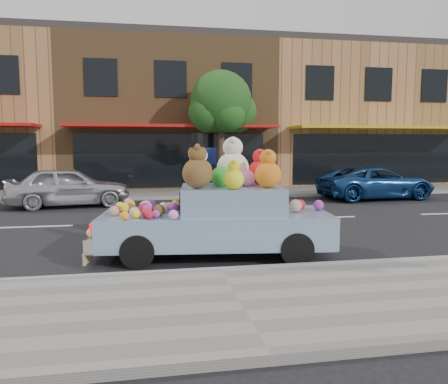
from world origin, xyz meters
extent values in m
plane|color=black|center=(0.00, 0.00, 0.00)|extent=(120.00, 120.00, 0.00)
cube|color=gray|center=(0.00, -6.50, 0.06)|extent=(60.00, 3.00, 0.12)
cube|color=gray|center=(0.00, 6.50, 0.06)|extent=(60.00, 3.00, 0.12)
cube|color=gray|center=(0.00, -5.00, 0.07)|extent=(60.00, 0.12, 0.13)
cube|color=gray|center=(0.00, 5.00, 0.07)|extent=(60.00, 0.12, 0.13)
cube|color=black|center=(-7.00, 7.98, 5.00)|extent=(1.40, 0.06, 1.60)
cube|color=brown|center=(0.00, 12.00, 3.50)|extent=(10.00, 8.00, 7.00)
cube|color=#332D2B|center=(0.00, 12.00, 7.15)|extent=(10.00, 8.00, 0.30)
cube|color=black|center=(0.00, 7.98, 1.40)|extent=(8.50, 0.06, 2.40)
cube|color=#B41410|center=(0.00, 7.10, 2.90)|extent=(9.00, 1.80, 0.12)
cube|color=black|center=(-3.00, 7.98, 5.00)|extent=(1.40, 0.06, 1.60)
cube|color=black|center=(0.00, 7.98, 5.00)|extent=(1.40, 0.06, 1.60)
cube|color=black|center=(3.00, 7.98, 5.00)|extent=(1.40, 0.06, 1.60)
cube|color=#AD7448|center=(10.00, 12.00, 3.50)|extent=(10.00, 8.00, 7.00)
cube|color=#332D2B|center=(10.00, 12.00, 7.15)|extent=(10.00, 8.00, 0.30)
cube|color=black|center=(10.00, 7.98, 1.40)|extent=(8.50, 0.06, 2.40)
cube|color=gold|center=(10.00, 7.10, 2.90)|extent=(9.00, 1.80, 0.12)
cube|color=black|center=(7.00, 7.98, 5.00)|extent=(1.40, 0.06, 1.60)
cube|color=black|center=(10.00, 7.98, 5.00)|extent=(1.40, 0.06, 1.60)
cube|color=black|center=(13.00, 7.98, 5.00)|extent=(1.40, 0.06, 1.60)
cylinder|color=#38281C|center=(2.00, 6.50, 1.60)|extent=(0.28, 0.28, 3.20)
sphere|color=#194313|center=(2.00, 6.50, 3.92)|extent=(2.60, 2.60, 2.60)
sphere|color=#194313|center=(2.70, 6.80, 3.52)|extent=(1.80, 1.80, 1.80)
sphere|color=#194313|center=(1.40, 6.30, 3.42)|extent=(1.60, 1.60, 1.60)
sphere|color=#194313|center=(2.20, 5.90, 3.32)|extent=(1.40, 1.40, 1.40)
sphere|color=#194313|center=(1.70, 7.10, 3.62)|extent=(1.60, 1.60, 1.60)
imported|color=#BBBBC0|center=(-3.78, 3.68, 0.69)|extent=(4.24, 2.20, 1.38)
imported|color=navy|center=(7.69, 3.78, 0.63)|extent=(4.66, 2.41, 1.26)
cylinder|color=black|center=(1.44, -4.66, 0.30)|extent=(0.62, 0.27, 0.60)
cylinder|color=black|center=(1.62, -3.11, 0.30)|extent=(0.62, 0.27, 0.60)
cylinder|color=black|center=(-1.34, -4.33, 0.30)|extent=(0.62, 0.27, 0.60)
cylinder|color=black|center=(-1.16, -2.78, 0.30)|extent=(0.62, 0.27, 0.60)
cube|color=#8DABD3|center=(0.14, -3.72, 0.55)|extent=(4.47, 2.19, 0.60)
cube|color=#8DABD3|center=(0.44, -3.76, 1.10)|extent=(2.06, 1.71, 0.50)
cube|color=silver|center=(-2.06, -3.46, 0.40)|extent=(0.36, 1.79, 0.26)
cube|color=red|center=(-2.09, -4.15, 0.72)|extent=(0.09, 0.29, 0.16)
cube|color=red|center=(-1.94, -2.79, 0.72)|extent=(0.09, 0.29, 0.16)
cube|color=black|center=(-0.50, -3.65, 1.10)|extent=(0.19, 1.30, 0.40)
sphere|color=brown|center=(-0.25, -4.03, 1.63)|extent=(0.56, 0.56, 0.56)
sphere|color=brown|center=(-0.25, -4.03, 1.99)|extent=(0.34, 0.34, 0.34)
sphere|color=brown|center=(-0.25, -4.15, 2.10)|extent=(0.13, 0.13, 0.13)
sphere|color=brown|center=(-0.25, -3.91, 2.10)|extent=(0.13, 0.13, 0.13)
cylinder|color=black|center=(-0.25, -4.03, 2.13)|extent=(0.33, 0.33, 0.02)
cylinder|color=black|center=(-0.25, -4.03, 2.24)|extent=(0.21, 0.21, 0.22)
sphere|color=beige|center=(0.53, -3.41, 1.67)|extent=(0.65, 0.65, 0.65)
sphere|color=beige|center=(0.53, -3.41, 2.09)|extent=(0.40, 0.40, 0.40)
sphere|color=beige|center=(0.53, -3.55, 2.22)|extent=(0.15, 0.15, 0.15)
sphere|color=beige|center=(0.53, -3.27, 2.22)|extent=(0.15, 0.15, 0.15)
sphere|color=#CB6313|center=(1.05, -4.13, 1.59)|extent=(0.49, 0.49, 0.49)
sphere|color=#CB6313|center=(1.05, -4.13, 1.91)|extent=(0.30, 0.30, 0.30)
sphere|color=#CB6313|center=(1.05, -4.23, 2.00)|extent=(0.11, 0.11, 0.11)
sphere|color=#CB6313|center=(1.05, -4.02, 2.00)|extent=(0.11, 0.11, 0.11)
sphere|color=red|center=(1.08, -3.43, 1.59)|extent=(0.48, 0.48, 0.48)
sphere|color=red|center=(1.08, -3.43, 1.90)|extent=(0.30, 0.30, 0.30)
sphere|color=red|center=(1.08, -3.53, 2.00)|extent=(0.11, 0.11, 0.11)
sphere|color=red|center=(1.08, -3.32, 2.00)|extent=(0.11, 0.11, 0.11)
sphere|color=white|center=(-0.10, -3.24, 1.60)|extent=(0.51, 0.51, 0.51)
sphere|color=white|center=(-0.10, -3.24, 1.93)|extent=(0.31, 0.31, 0.31)
sphere|color=white|center=(-0.10, -3.35, 2.03)|extent=(0.12, 0.12, 0.12)
sphere|color=white|center=(-0.10, -3.13, 2.03)|extent=(0.12, 0.12, 0.12)
sphere|color=yellow|center=(0.38, -4.30, 1.53)|extent=(0.36, 0.36, 0.36)
sphere|color=yellow|center=(0.38, -4.30, 1.77)|extent=(0.23, 0.23, 0.23)
sphere|color=yellow|center=(0.38, -4.38, 1.84)|extent=(0.09, 0.09, 0.09)
sphere|color=yellow|center=(0.38, -4.22, 1.84)|extent=(0.09, 0.09, 0.09)
sphere|color=#278022|center=(0.24, -3.73, 1.53)|extent=(0.40, 0.40, 0.40)
sphere|color=pink|center=(0.74, -3.74, 1.50)|extent=(0.32, 0.32, 0.32)
sphere|color=orange|center=(-1.54, -4.29, 0.93)|extent=(0.15, 0.15, 0.15)
sphere|color=#882E8C|center=(-0.66, -3.68, 0.95)|extent=(0.21, 0.21, 0.21)
sphere|color=pink|center=(-0.71, -4.37, 0.93)|extent=(0.17, 0.17, 0.17)
sphere|color=#278022|center=(-0.69, -3.56, 0.92)|extent=(0.14, 0.14, 0.14)
sphere|color=yellow|center=(-0.73, -3.12, 0.92)|extent=(0.13, 0.13, 0.13)
sphere|color=orange|center=(-0.60, -3.25, 0.95)|extent=(0.19, 0.19, 0.19)
sphere|color=#B0122A|center=(-1.18, -4.09, 0.94)|extent=(0.17, 0.17, 0.17)
sphere|color=#513717|center=(-0.95, -3.97, 0.96)|extent=(0.22, 0.22, 0.22)
sphere|color=#B0122A|center=(-1.73, -3.65, 0.94)|extent=(0.17, 0.17, 0.17)
sphere|color=#A07958|center=(-1.75, -3.80, 0.94)|extent=(0.18, 0.18, 0.18)
sphere|color=#882E8C|center=(-1.15, -3.89, 0.95)|extent=(0.20, 0.20, 0.20)
sphere|color=white|center=(-0.85, -3.47, 0.94)|extent=(0.18, 0.18, 0.18)
sphere|color=#882E8C|center=(-1.10, -3.13, 0.96)|extent=(0.22, 0.22, 0.22)
sphere|color=beige|center=(-1.16, -3.58, 0.95)|extent=(0.20, 0.20, 0.20)
sphere|color=#B0122A|center=(-1.20, -3.68, 0.96)|extent=(0.22, 0.22, 0.22)
sphere|color=pink|center=(-1.52, -2.90, 0.96)|extent=(0.21, 0.21, 0.21)
sphere|color=yellow|center=(-1.35, -4.15, 0.93)|extent=(0.16, 0.16, 0.16)
sphere|color=pink|center=(-1.39, -4.03, 0.94)|extent=(0.19, 0.19, 0.19)
sphere|color=orange|center=(-1.48, -3.14, 0.95)|extent=(0.21, 0.21, 0.21)
sphere|color=#B0122A|center=(-1.58, -3.34, 0.92)|extent=(0.14, 0.14, 0.14)
sphere|color=pink|center=(-0.79, -3.26, 0.92)|extent=(0.14, 0.14, 0.14)
sphere|color=yellow|center=(-1.58, -3.45, 0.94)|extent=(0.18, 0.18, 0.18)
sphere|color=#B0122A|center=(-1.13, -4.26, 0.93)|extent=(0.16, 0.16, 0.16)
sphere|color=#513717|center=(-1.48, -3.41, 0.94)|extent=(0.18, 0.18, 0.18)
sphere|color=beige|center=(-0.87, -3.63, 0.94)|extent=(0.18, 0.18, 0.18)
sphere|color=#882E8C|center=(-1.01, -4.18, 0.92)|extent=(0.15, 0.15, 0.15)
sphere|color=beige|center=(-0.58, -3.35, 0.93)|extent=(0.15, 0.15, 0.15)
sphere|color=yellow|center=(-1.68, -3.28, 0.94)|extent=(0.19, 0.19, 0.19)
sphere|color=#D8A88C|center=(-1.19, -3.52, 0.97)|extent=(0.22, 0.22, 0.22)
sphere|color=#A07958|center=(-2.12, -3.96, 0.59)|extent=(0.12, 0.12, 0.12)
sphere|color=orange|center=(-2.02, -3.07, 0.61)|extent=(0.16, 0.16, 0.16)
sphere|color=#513717|center=(-2.02, -3.05, 0.62)|extent=(0.18, 0.18, 0.18)
sphere|color=#882E8C|center=(-2.05, -3.30, 0.62)|extent=(0.18, 0.18, 0.18)
sphere|color=beige|center=(-2.14, -4.09, 0.61)|extent=(0.16, 0.16, 0.16)
sphere|color=#278022|center=(-2.13, -3.99, 0.60)|extent=(0.14, 0.14, 0.14)
sphere|color=#882E8C|center=(2.18, -3.83, 0.95)|extent=(0.21, 0.21, 0.21)
sphere|color=#B0122A|center=(1.85, -3.69, 0.95)|extent=(0.20, 0.20, 0.20)
sphere|color=pink|center=(1.93, -3.44, 0.93)|extent=(0.17, 0.17, 0.17)
sphere|color=#A07958|center=(1.64, -3.99, 0.97)|extent=(0.25, 0.25, 0.25)
cylinder|color=#997A54|center=(-2.24, -4.30, 0.17)|extent=(0.06, 0.06, 0.17)
sphere|color=#997A54|center=(-2.24, -4.30, 0.26)|extent=(0.07, 0.07, 0.07)
cylinder|color=#997A54|center=(-2.23, -4.19, 0.17)|extent=(0.06, 0.06, 0.17)
sphere|color=#997A54|center=(-2.23, -4.19, 0.26)|extent=(0.07, 0.07, 0.07)
cylinder|color=#997A54|center=(-2.22, -4.09, 0.17)|extent=(0.06, 0.06, 0.17)
sphere|color=#997A54|center=(-2.22, -4.09, 0.26)|extent=(0.07, 0.07, 0.07)
cylinder|color=#997A54|center=(-2.20, -3.98, 0.17)|extent=(0.06, 0.06, 0.17)
sphere|color=#997A54|center=(-2.20, -3.98, 0.26)|extent=(0.07, 0.07, 0.07)
cylinder|color=#997A54|center=(-2.19, -3.88, 0.17)|extent=(0.06, 0.06, 0.17)
sphere|color=#997A54|center=(-2.19, -3.88, 0.26)|extent=(0.07, 0.07, 0.07)
cylinder|color=#997A54|center=(-2.18, -3.77, 0.17)|extent=(0.06, 0.06, 0.17)
sphere|color=#997A54|center=(-2.18, -3.77, 0.26)|extent=(0.07, 0.07, 0.07)
cylinder|color=#997A54|center=(-2.17, -3.67, 0.17)|extent=(0.06, 0.06, 0.17)
sphere|color=#997A54|center=(-2.17, -3.67, 0.26)|extent=(0.07, 0.07, 0.07)
cylinder|color=#997A54|center=(-2.16, -3.56, 0.17)|extent=(0.06, 0.06, 0.17)
sphere|color=#997A54|center=(-2.16, -3.56, 0.26)|extent=(0.07, 0.07, 0.07)
cylinder|color=#997A54|center=(-2.14, -3.46, 0.17)|extent=(0.06, 0.06, 0.17)
sphere|color=#997A54|center=(-2.14, -3.46, 0.26)|extent=(0.07, 0.07, 0.07)
cylinder|color=#997A54|center=(-2.13, -3.35, 0.17)|extent=(0.06, 0.06, 0.17)
sphere|color=#997A54|center=(-2.13, -3.35, 0.26)|extent=(0.07, 0.07, 0.07)
cylinder|color=#997A54|center=(-2.12, -3.24, 0.17)|extent=(0.06, 0.06, 0.17)
sphere|color=#997A54|center=(-2.12, -3.24, 0.26)|extent=(0.07, 0.07, 0.07)
cylinder|color=#997A54|center=(-2.11, -3.14, 0.17)|extent=(0.06, 0.06, 0.17)
sphere|color=#997A54|center=(-2.11, -3.14, 0.26)|extent=(0.07, 0.07, 0.07)
cylinder|color=#997A54|center=(-2.09, -3.03, 0.17)|extent=(0.06, 0.06, 0.17)
sphere|color=#997A54|center=(-2.09, -3.03, 0.26)|extent=(0.07, 0.07, 0.07)
cylinder|color=#997A54|center=(-2.08, -2.93, 0.17)|extent=(0.06, 0.06, 0.17)
sphere|color=#997A54|center=(-2.08, -2.93, 0.26)|extent=(0.07, 0.07, 0.07)
cylinder|color=#997A54|center=(-2.07, -2.82, 0.17)|extent=(0.06, 0.06, 0.17)
sphere|color=#997A54|center=(-2.07, -2.82, 0.26)|extent=(0.07, 0.07, 0.07)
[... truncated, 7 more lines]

